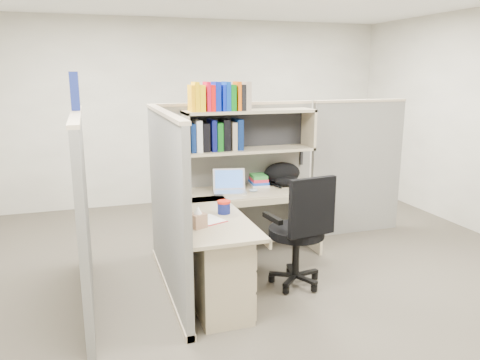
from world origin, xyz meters
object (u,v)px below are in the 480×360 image
object	(u,v)px
desk	(231,250)
laptop	(230,181)
backpack	(284,174)
snack_canister	(224,207)
task_chair	(299,248)

from	to	relation	value
desk	laptop	xyz separation A→B (m)	(0.24, 0.82, 0.41)
backpack	snack_canister	size ratio (longest dim) A/B	3.49
laptop	backpack	xyz separation A→B (m)	(0.67, 0.15, 0.00)
desk	task_chair	xyz separation A→B (m)	(0.65, -0.00, -0.06)
laptop	snack_canister	xyz separation A→B (m)	(-0.26, -0.68, -0.06)
desk	snack_canister	distance (m)	0.38
laptop	backpack	world-z (taller)	backpack
desk	snack_canister	bearing A→B (deg)	97.08
desk	task_chair	world-z (taller)	task_chair
laptop	task_chair	size ratio (longest dim) A/B	0.31
desk	laptop	size ratio (longest dim) A/B	5.21
backpack	laptop	bearing A→B (deg)	-157.20
snack_canister	task_chair	world-z (taller)	task_chair
task_chair	snack_canister	bearing A→B (deg)	167.20
snack_canister	task_chair	distance (m)	0.79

